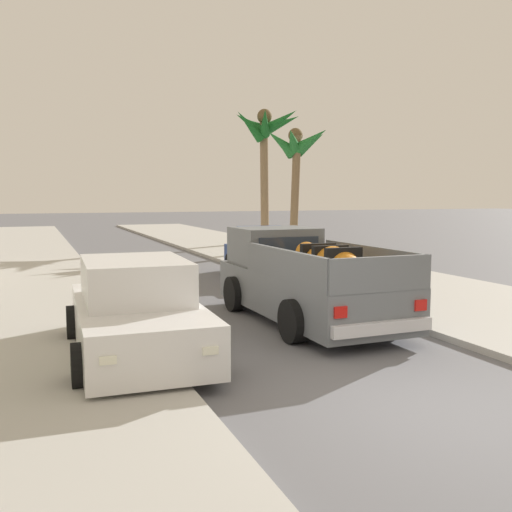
{
  "coord_description": "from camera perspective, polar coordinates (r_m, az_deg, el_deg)",
  "views": [
    {
      "loc": [
        -4.21,
        -5.3,
        2.52
      ],
      "look_at": [
        0.35,
        6.14,
        1.2
      ],
      "focal_mm": 39.91,
      "sensor_mm": 36.0,
      "label": 1
    }
  ],
  "objects": [
    {
      "name": "pickup_truck",
      "position": [
        11.51,
        4.76,
        -2.43
      ],
      "size": [
        2.25,
        5.22,
        1.8
      ],
      "color": "slate",
      "rests_on": "ground"
    },
    {
      "name": "palm_tree_right_mid",
      "position": [
        29.51,
        0.86,
        12.09
      ],
      "size": [
        3.89,
        4.03,
        6.88
      ],
      "color": "#846B4C",
      "rests_on": "ground"
    },
    {
      "name": "curb_right",
      "position": [
        19.22,
        3.06,
        -1.28
      ],
      "size": [
        0.16,
        60.0,
        0.1
      ],
      "primitive_type": "cube",
      "color": "silver",
      "rests_on": "ground"
    },
    {
      "name": "sidewalk_right",
      "position": [
        19.75,
        6.24,
        -1.08
      ],
      "size": [
        5.21,
        60.0,
        0.12
      ],
      "primitive_type": "cube",
      "color": "#B2AFA8",
      "rests_on": "ground"
    },
    {
      "name": "palm_tree_right_fore",
      "position": [
        25.82,
        4.05,
        10.52
      ],
      "size": [
        3.09,
        3.58,
        5.54
      ],
      "color": "brown",
      "rests_on": "ground"
    },
    {
      "name": "car_left_near",
      "position": [
        9.03,
        -11.92,
        -5.55
      ],
      "size": [
        2.15,
        4.31,
        1.54
      ],
      "color": "silver",
      "rests_on": "ground"
    },
    {
      "name": "sidewalk_left",
      "position": [
        17.49,
        -24.12,
        -2.51
      ],
      "size": [
        5.21,
        60.0,
        0.12
      ],
      "primitive_type": "cube",
      "color": "#B2AFA8",
      "rests_on": "ground"
    },
    {
      "name": "car_left_mid",
      "position": [
        17.51,
        1.55,
        0.18
      ],
      "size": [
        2.1,
        4.29,
        1.54
      ],
      "color": "navy",
      "rests_on": "ground"
    },
    {
      "name": "curb_left",
      "position": [
        17.48,
        -20.16,
        -2.39
      ],
      "size": [
        0.16,
        60.0,
        0.1
      ],
      "primitive_type": "cube",
      "color": "silver",
      "rests_on": "ground"
    },
    {
      "name": "ground_plane",
      "position": [
        7.22,
        16.21,
        -14.54
      ],
      "size": [
        160.0,
        160.0,
        0.0
      ],
      "primitive_type": "plane",
      "color": "slate"
    }
  ]
}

